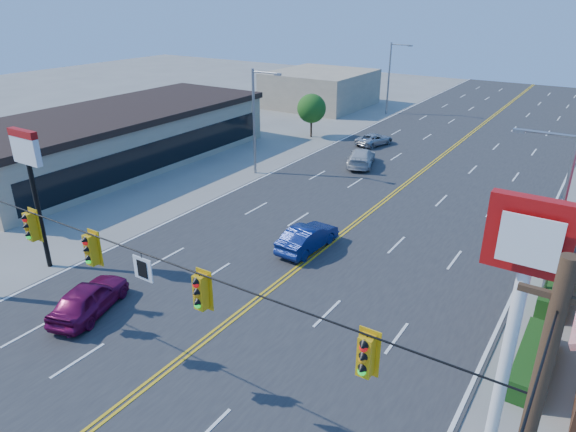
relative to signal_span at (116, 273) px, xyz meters
The scene contains 15 objects.
ground 4.89m from the signal_span, ahead, with size 160.00×160.00×0.00m, color gray.
road 20.58m from the signal_span, 89.66° to the left, with size 20.00×120.00×0.06m, color #2D2D30.
signal_span is the anchor object (origin of this frame).
kfc_pylon 11.87m from the signal_span, 19.78° to the left, with size 2.20×0.36×8.50m.
strip_mall 28.46m from the signal_span, 140.56° to the left, with size 10.40×26.40×4.40m.
pizza_hut_sign 11.60m from the signal_span, 159.81° to the left, with size 1.90×0.30×6.85m.
streetlight_se 17.76m from the signal_span, 52.06° to the left, with size 2.55×0.25×8.00m.
streetlight_sw 24.46m from the signal_span, 115.88° to the left, with size 2.55×0.25×8.00m.
streetlight_nw 49.17m from the signal_span, 102.54° to the left, with size 2.55×0.25×8.00m.
tree_west 36.42m from the signal_span, 110.75° to the left, with size 2.80×2.80×4.20m.
bld_west_far 52.03m from the signal_span, 112.50° to the left, with size 11.00×12.00×4.20m, color tan.
car_magenta 7.28m from the signal_span, 156.26° to the left, with size 1.71×4.25×1.45m, color maroon.
car_blue 13.54m from the signal_span, 92.58° to the left, with size 1.48×4.25×1.40m, color navy.
car_white 28.85m from the signal_span, 99.40° to the left, with size 1.93×4.75×1.38m, color #B8B8B8.
car_silver 35.28m from the signal_span, 100.38° to the left, with size 1.81×3.93×1.09m, color #ADAEB3.
Camera 1 is at (12.16, -8.89, 13.01)m, focal length 32.00 mm.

